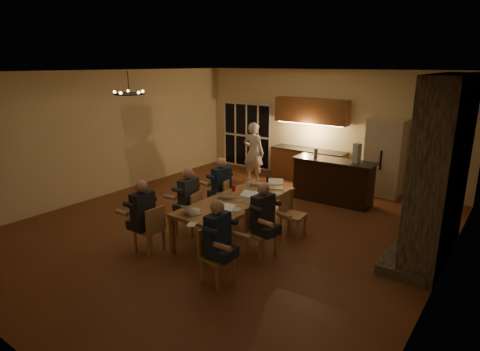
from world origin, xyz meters
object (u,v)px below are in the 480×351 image
bar_bottle (316,153)px  bar_blender (357,153)px  mug_front (219,204)px  chair_right_far (293,215)px  can_cola (268,179)px  can_right (265,197)px  person_left_near (143,217)px  laptop_d (246,196)px  mug_back (248,184)px  bar_island (333,181)px  standing_person (253,153)px  redcup_near (209,221)px  refrigerator (385,158)px  laptop_a (192,207)px  person_right_near (218,242)px  person_left_mid (189,201)px  dining_table (237,217)px  mug_mid (258,191)px  chandelier (129,94)px  chair_left_mid (188,212)px  person_right_mid (263,220)px  laptop_f (276,183)px  plate_left (194,210)px  plate_near (234,210)px  plate_far (276,194)px  can_silver (215,208)px  redcup_mid (234,188)px  laptop_e (258,179)px  laptop_b (223,210)px  chair_left_far (219,198)px  chair_right_near (218,257)px  chair_right_mid (262,233)px  person_left_far (222,188)px

bar_bottle → bar_blender: size_ratio=0.52×
mug_front → bar_bottle: size_ratio=0.42×
chair_right_far → can_cola: (-1.09, 0.76, 0.37)m
can_right → person_left_near: bearing=-124.9°
laptop_d → mug_back: 1.00m
bar_island → mug_front: bearing=-102.9°
bar_bottle → standing_person: bearing=171.0°
mug_front → redcup_near: bearing=-63.5°
refrigerator → laptop_a: bearing=-108.1°
person_right_near → person_left_mid: (-1.68, 1.14, 0.00)m
dining_table → mug_mid: 0.72m
chandelier → bar_bottle: 4.66m
chair_left_mid → person_right_mid: bearing=78.6°
laptop_d → person_right_near: bearing=-74.5°
laptop_f → plate_left: (-0.50, -2.07, -0.10)m
standing_person → laptop_f: size_ratio=5.49×
refrigerator → plate_near: size_ratio=8.10×
laptop_d → plate_far: (0.23, 0.74, -0.10)m
laptop_d → mug_back: size_ratio=3.20×
plate_near → laptop_d: bearing=100.9°
mug_front → can_silver: 0.24m
person_right_mid → redcup_mid: bearing=64.4°
bar_island → laptop_e: 2.15m
chair_right_far → mug_mid: (-0.80, -0.08, 0.36)m
laptop_b → mug_front: laptop_b is taller
chair_left_mid → chair_left_far: size_ratio=1.00×
chair_right_near → bar_bottle: bearing=14.0°
chandelier → bar_blender: (3.56, 3.68, -1.44)m
laptop_d → can_cola: bearing=99.8°
mug_front → can_right: size_ratio=0.83×
plate_far → chair_right_mid: bearing=-69.9°
person_left_far → can_cola: size_ratio=11.50×
laptop_a → mug_front: (0.19, 0.54, -0.06)m
standing_person → plate_left: size_ratio=6.86×
bar_bottle → plate_far: bearing=-85.1°
person_right_near → laptop_d: 1.78m
bar_island → redcup_near: bearing=-96.0°
chair_right_mid → laptop_a: bearing=134.5°
person_right_near → laptop_b: bearing=32.6°
bar_bottle → mug_mid: bearing=-93.0°
chair_right_near → laptop_a: (-1.05, 0.58, 0.42)m
person_right_near → plate_left: (-1.12, 0.67, 0.07)m
person_left_mid → laptop_d: (1.05, 0.52, 0.17)m
chair_right_far → laptop_d: laptop_d is taller
laptop_f → plate_left: 2.13m
dining_table → can_right: 0.71m
chair_left_mid → standing_person: 3.95m
laptop_a → mug_mid: size_ratio=3.20×
refrigerator → laptop_a: 5.68m
person_left_near → can_cola: person_left_near is taller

